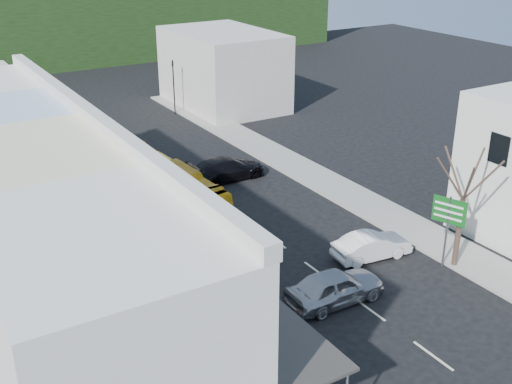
% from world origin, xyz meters
% --- Properties ---
extents(ground, '(120.00, 120.00, 0.00)m').
position_xyz_m(ground, '(0.00, 0.00, 0.00)').
color(ground, black).
rests_on(ground, ground).
extents(sidewalk_left, '(3.00, 52.00, 0.15)m').
position_xyz_m(sidewalk_left, '(-7.50, 10.00, 0.07)').
color(sidewalk_left, gray).
rests_on(sidewalk_left, ground).
extents(sidewalk_right, '(3.00, 52.00, 0.15)m').
position_xyz_m(sidewalk_right, '(7.50, 10.00, 0.07)').
color(sidewalk_right, gray).
rests_on(sidewalk_right, ground).
extents(shopfront_row, '(8.25, 30.00, 8.00)m').
position_xyz_m(shopfront_row, '(-12.49, 5.00, 4.00)').
color(shopfront_row, silver).
rests_on(shopfront_row, ground).
extents(distant_block_right, '(8.00, 12.00, 7.00)m').
position_xyz_m(distant_block_right, '(11.00, 30.00, 3.50)').
color(distant_block_right, '#B7B2A8').
rests_on(distant_block_right, ground).
extents(hillside, '(80.00, 26.00, 14.00)m').
position_xyz_m(hillside, '(-1.45, 65.09, 6.73)').
color(hillside, black).
rests_on(hillside, ground).
extents(bus, '(3.35, 11.75, 3.10)m').
position_xyz_m(bus, '(-3.76, 10.50, 1.55)').
color(bus, yellow).
rests_on(bus, ground).
extents(car_silver, '(4.44, 1.90, 1.40)m').
position_xyz_m(car_silver, '(-1.01, -2.70, 0.70)').
color(car_silver, '#A7A7AC').
rests_on(car_silver, ground).
extents(car_white, '(4.59, 2.33, 1.40)m').
position_xyz_m(car_white, '(3.27, -0.32, 0.70)').
color(car_white, silver).
rests_on(car_white, ground).
extents(car_red, '(4.78, 2.38, 1.40)m').
position_xyz_m(car_red, '(-5.00, 2.10, 0.70)').
color(car_red, maroon).
rests_on(car_red, ground).
extents(car_black_near, '(4.54, 1.94, 1.40)m').
position_xyz_m(car_black_near, '(2.13, 13.33, 0.70)').
color(car_black_near, black).
rests_on(car_black_near, ground).
extents(pedestrian_left, '(0.41, 0.61, 1.70)m').
position_xyz_m(pedestrian_left, '(-7.18, 1.67, 1.00)').
color(pedestrian_left, black).
rests_on(pedestrian_left, sidewalk_left).
extents(direction_sign, '(1.35, 1.89, 3.91)m').
position_xyz_m(direction_sign, '(5.84, -2.92, 1.95)').
color(direction_sign, '#0F5418').
rests_on(direction_sign, ground).
extents(street_tree, '(2.43, 2.43, 7.57)m').
position_xyz_m(street_tree, '(6.30, -3.27, 3.78)').
color(street_tree, '#35261E').
rests_on(street_tree, ground).
extents(traffic_signal, '(1.18, 1.33, 4.93)m').
position_xyz_m(traffic_signal, '(5.80, 29.78, 2.47)').
color(traffic_signal, black).
rests_on(traffic_signal, ground).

